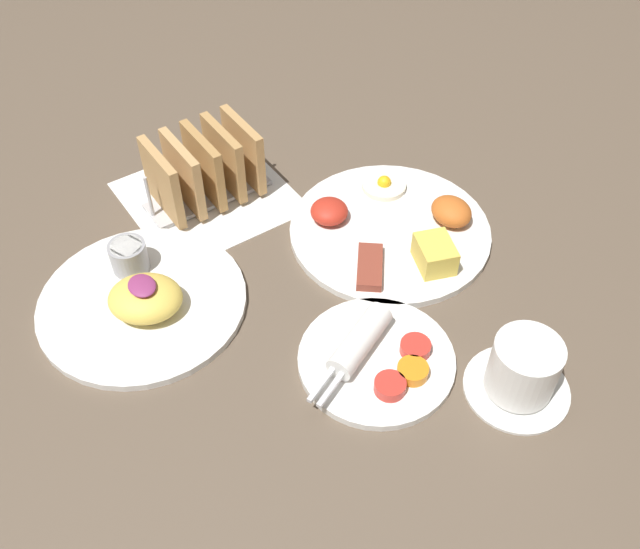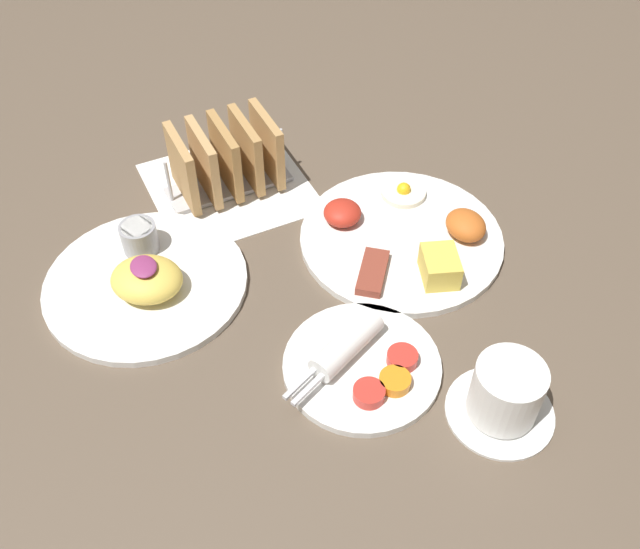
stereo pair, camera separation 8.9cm
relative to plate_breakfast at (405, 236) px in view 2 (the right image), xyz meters
The scene contains 7 objects.
ground_plane 0.20m from the plate_breakfast, 107.14° to the right, with size 3.00×3.00×0.00m, color brown.
napkin_flat 0.27m from the plate_breakfast, 140.94° to the right, with size 0.22×0.22×0.00m.
plate_breakfast is the anchor object (origin of this frame).
plate_condiments 0.22m from the plate_breakfast, 43.95° to the right, with size 0.18×0.20×0.04m.
plate_foreground 0.35m from the plate_breakfast, 102.76° to the right, with size 0.26×0.26×0.06m.
toast_rack 0.28m from the plate_breakfast, 140.94° to the right, with size 0.10×0.18×0.10m.
coffee_cup 0.28m from the plate_breakfast, ahead, with size 0.12×0.12×0.08m.
Camera 2 is at (0.63, -0.22, 0.68)m, focal length 40.00 mm.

